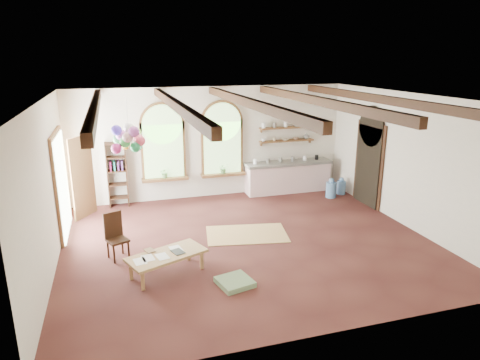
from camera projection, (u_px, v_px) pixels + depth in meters
name	position (u px, v px, depth m)	size (l,w,h in m)	color
floor	(248.00, 242.00, 9.60)	(8.00, 8.00, 0.00)	#542822
ceiling_beams	(249.00, 102.00, 8.74)	(6.20, 6.80, 0.18)	#382212
window_left	(163.00, 145.00, 11.91)	(1.30, 0.28, 2.20)	brown
window_right	(222.00, 141.00, 12.38)	(1.30, 0.28, 2.20)	brown
left_doorway	(61.00, 185.00, 9.85)	(0.10, 1.90, 2.50)	brown
right_doorway	(368.00, 166.00, 11.76)	(0.10, 1.30, 2.40)	black
kitchen_counter	(288.00, 176.00, 13.05)	(2.68, 0.62, 0.94)	beige
wall_shelf_lower	(287.00, 141.00, 12.91)	(1.70, 0.24, 0.04)	brown
wall_shelf_upper	(287.00, 128.00, 12.80)	(1.70, 0.24, 0.04)	brown
wall_clock	(324.00, 127.00, 13.22)	(0.32, 0.32, 0.04)	black
bookshelf	(117.00, 175.00, 11.66)	(0.53, 0.32, 1.80)	#382212
coffee_table	(167.00, 256.00, 8.09)	(1.61, 1.18, 0.42)	tan
side_chair	(118.00, 245.00, 8.76)	(0.50, 0.50, 0.97)	#382212
floor_mat	(247.00, 234.00, 10.00)	(1.86, 1.15, 0.02)	tan
floor_cushion	(235.00, 282.00, 7.79)	(0.58, 0.58, 0.10)	#6B8B5F
water_jug_a	(341.00, 187.00, 12.87)	(0.27, 0.27, 0.52)	#5B8CC3
water_jug_b	(331.00, 189.00, 12.56)	(0.30, 0.30, 0.59)	#5B8CC3
balloon_cluster	(129.00, 139.00, 9.02)	(0.72, 0.79, 1.14)	white
table_book	(146.00, 252.00, 8.15)	(0.16, 0.24, 0.02)	olive
tablet	(178.00, 252.00, 8.15)	(0.19, 0.28, 0.01)	black
potted_plant_left	(165.00, 173.00, 12.03)	(0.27, 0.23, 0.30)	#598C4C
potted_plant_right	(223.00, 168.00, 12.50)	(0.27, 0.23, 0.30)	#598C4C
shelf_cup_a	(263.00, 140.00, 12.69)	(0.12, 0.10, 0.10)	white
shelf_cup_b	(274.00, 139.00, 12.78)	(0.10, 0.10, 0.09)	beige
shelf_bowl_a	(285.00, 139.00, 12.89)	(0.22, 0.22, 0.05)	beige
shelf_bowl_b	(296.00, 139.00, 12.98)	(0.20, 0.20, 0.06)	#8C664C
shelf_vase	(306.00, 136.00, 13.06)	(0.18, 0.18, 0.19)	slate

